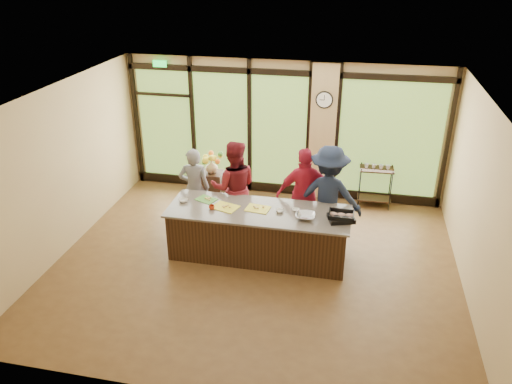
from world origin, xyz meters
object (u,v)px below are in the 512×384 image
at_px(roasting_pan, 341,218).
at_px(cook_left, 195,188).
at_px(flower_stand, 213,191).
at_px(island_base, 259,234).
at_px(cook_right, 328,196).
at_px(bar_cart, 376,181).

bearing_deg(roasting_pan, cook_left, 144.69).
bearing_deg(flower_stand, roasting_pan, -34.37).
relative_size(island_base, cook_left, 1.88).
bearing_deg(flower_stand, cook_right, -22.18).
distance_m(island_base, cook_right, 1.46).
height_order(cook_left, bar_cart, cook_left).
distance_m(cook_right, flower_stand, 2.66).
relative_size(cook_right, flower_stand, 2.27).
bearing_deg(flower_stand, bar_cart, 11.15).
relative_size(island_base, roasting_pan, 7.35).
bearing_deg(island_base, flower_stand, 129.89).
xyz_separation_m(island_base, flower_stand, (-1.32, 1.57, -0.02)).
distance_m(roasting_pan, flower_stand, 3.25).
bearing_deg(bar_cart, roasting_pan, -106.01).
height_order(island_base, bar_cart, bar_cart).
distance_m(island_base, roasting_pan, 1.52).
bearing_deg(roasting_pan, bar_cart, 58.14).
relative_size(island_base, bar_cart, 3.22).
xyz_separation_m(cook_left, bar_cart, (3.50, 1.63, -0.25)).
bearing_deg(roasting_pan, flower_stand, 131.01).
relative_size(flower_stand, bar_cart, 0.88).
relative_size(cook_left, bar_cart, 1.71).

